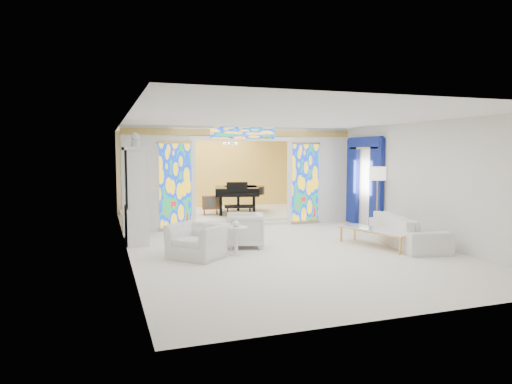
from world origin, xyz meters
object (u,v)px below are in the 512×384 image
object	(u,v)px
china_cabinet	(136,196)
sofa	(408,230)
tv_console	(211,202)
armchair_left	(198,241)
coffee_table	(376,231)
armchair_right	(245,230)
grand_piano	(240,191)

from	to	relation	value
china_cabinet	sofa	bearing A→B (deg)	-22.62
sofa	tv_console	distance (m)	6.64
armchair_left	coffee_table	world-z (taller)	armchair_left
armchair_right	grand_piano	xyz separation A→B (m)	(1.31, 4.72, 0.51)
coffee_table	china_cabinet	bearing A→B (deg)	155.40
sofa	tv_console	xyz separation A→B (m)	(-3.56, 5.60, 0.22)
grand_piano	tv_console	size ratio (longest dim) A/B	4.53
grand_piano	armchair_right	bearing A→B (deg)	-92.11
armchair_left	sofa	distance (m)	5.07
coffee_table	grand_piano	distance (m)	5.97
china_cabinet	grand_piano	distance (m)	4.95
sofa	china_cabinet	bearing A→B (deg)	79.56
china_cabinet	armchair_left	distance (m)	2.57
sofa	tv_console	size ratio (longest dim) A/B	4.03
china_cabinet	sofa	xyz separation A→B (m)	(6.17, -2.57, -0.80)
armchair_right	sofa	distance (m)	3.94
tv_console	sofa	bearing A→B (deg)	-49.78
armchair_left	tv_console	distance (m)	5.42
china_cabinet	armchair_right	xyz separation A→B (m)	(2.39, -1.45, -0.76)
armchair_left	tv_console	bearing A→B (deg)	120.58
china_cabinet	sofa	distance (m)	6.73
coffee_table	grand_piano	xyz separation A→B (m)	(-1.65, 5.72, 0.53)
armchair_left	sofa	bearing A→B (deg)	42.10
armchair_right	tv_console	size ratio (longest dim) A/B	1.42
armchair_left	china_cabinet	bearing A→B (deg)	163.82
china_cabinet	armchair_left	bearing A→B (deg)	-62.79
armchair_right	coffee_table	bearing A→B (deg)	88.01
armchair_left	sofa	size ratio (longest dim) A/B	0.44
china_cabinet	grand_piano	xyz separation A→B (m)	(3.71, 3.27, -0.25)
armchair_left	tv_console	world-z (taller)	tv_console
grand_piano	tv_console	bearing A→B (deg)	-154.37
grand_piano	sofa	bearing A→B (deg)	-53.70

